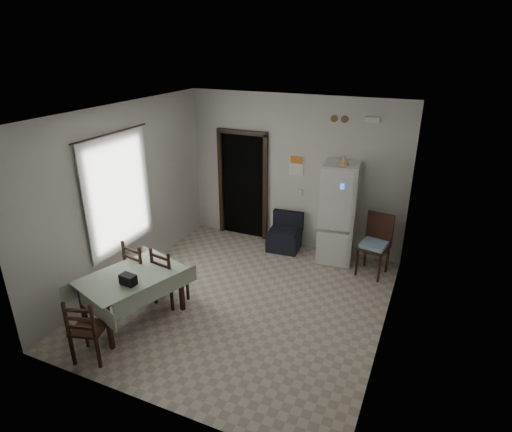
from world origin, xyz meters
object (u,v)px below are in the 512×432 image
object	(u,v)px
fridge	(338,213)
dining_chair_near_head	(89,327)
corner_chair	(374,246)
navy_seat	(284,232)
dining_chair_far_right	(170,275)
dining_table	(133,297)
dining_chair_far_left	(143,268)

from	to	relation	value
fridge	dining_chair_near_head	size ratio (longest dim) A/B	1.99
dining_chair_near_head	corner_chair	bearing A→B (deg)	-145.26
navy_seat	dining_chair_far_right	distance (m)	2.57
corner_chair	dining_table	size ratio (longest dim) A/B	0.78
dining_chair_near_head	dining_chair_far_right	bearing A→B (deg)	-114.28
corner_chair	dining_chair_near_head	bearing A→B (deg)	-118.25
navy_seat	fridge	bearing A→B (deg)	-4.77
dining_chair_far_right	fridge	bearing A→B (deg)	-120.72
navy_seat	dining_chair_far_left	bearing A→B (deg)	-125.66
dining_chair_far_left	dining_chair_near_head	xyz separation A→B (m)	(0.27, -1.43, -0.03)
navy_seat	dining_chair_far_left	size ratio (longest dim) A/B	0.72
navy_seat	dining_chair_far_left	world-z (taller)	dining_chair_far_left
fridge	dining_table	world-z (taller)	fridge
dining_table	dining_chair_far_right	distance (m)	0.63
navy_seat	dining_chair_far_left	xyz separation A→B (m)	(-1.44, -2.41, 0.14)
fridge	corner_chair	distance (m)	0.85
dining_table	fridge	bearing A→B (deg)	71.43
dining_chair_far_left	dining_chair_near_head	distance (m)	1.46
corner_chair	dining_table	world-z (taller)	corner_chair
fridge	navy_seat	distance (m)	1.15
dining_table	dining_chair_far_left	world-z (taller)	dining_chair_far_left
fridge	dining_chair_far_left	bearing A→B (deg)	-142.28
navy_seat	dining_table	size ratio (longest dim) A/B	0.52
fridge	navy_seat	world-z (taller)	fridge
corner_chair	dining_chair_far_right	size ratio (longest dim) A/B	1.12
fridge	dining_chair_near_head	bearing A→B (deg)	-126.35
fridge	dining_chair_far_right	bearing A→B (deg)	-136.51
navy_seat	dining_chair_near_head	size ratio (longest dim) A/B	0.78
dining_chair_far_right	corner_chair	bearing A→B (deg)	-132.79
fridge	dining_chair_far_left	world-z (taller)	fridge
corner_chair	dining_chair_near_head	xyz separation A→B (m)	(-2.89, -3.58, -0.07)
corner_chair	fridge	bearing A→B (deg)	169.91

